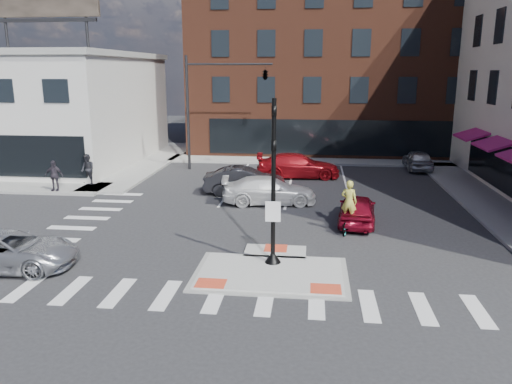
# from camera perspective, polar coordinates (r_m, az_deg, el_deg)

# --- Properties ---
(ground) EXTENTS (120.00, 120.00, 0.00)m
(ground) POSITION_cam_1_polar(r_m,az_deg,el_deg) (18.28, 1.82, -8.83)
(ground) COLOR #28282B
(ground) RESTS_ON ground
(refuge_island) EXTENTS (5.40, 4.65, 0.13)m
(refuge_island) POSITION_cam_1_polar(r_m,az_deg,el_deg) (18.03, 1.75, -9.00)
(refuge_island) COLOR gray
(refuge_island) RESTS_ON ground
(sidewalk_nw) EXTENTS (23.50, 20.50, 0.15)m
(sidewalk_nw) POSITION_cam_1_polar(r_m,az_deg,el_deg) (37.51, -22.49, 2.06)
(sidewalk_nw) COLOR gray
(sidewalk_nw) RESTS_ON ground
(sidewalk_e) EXTENTS (3.00, 24.00, 0.15)m
(sidewalk_e) POSITION_cam_1_polar(r_m,az_deg,el_deg) (29.28, 25.15, -1.28)
(sidewalk_e) COLOR gray
(sidewalk_e) RESTS_ON ground
(sidewalk_n) EXTENTS (26.00, 3.00, 0.15)m
(sidewalk_n) POSITION_cam_1_polar(r_m,az_deg,el_deg) (39.48, 8.84, 3.49)
(sidewalk_n) COLOR gray
(sidewalk_n) RESTS_ON ground
(building_nw) EXTENTS (20.40, 16.40, 14.40)m
(building_nw) POSITION_cam_1_polar(r_m,az_deg,el_deg) (43.66, -26.11, 8.74)
(building_nw) COLOR beige
(building_nw) RESTS_ON ground
(building_n) EXTENTS (24.40, 18.40, 15.50)m
(building_n) POSITION_cam_1_polar(r_m,az_deg,el_deg) (48.85, 8.75, 14.56)
(building_n) COLOR #582B1B
(building_n) RESTS_ON ground
(building_far_left) EXTENTS (10.00, 12.00, 10.00)m
(building_far_left) POSITION_cam_1_polar(r_m,az_deg,el_deg) (69.06, 2.13, 12.12)
(building_far_left) COLOR slate
(building_far_left) RESTS_ON ground
(building_far_right) EXTENTS (12.00, 12.00, 12.00)m
(building_far_right) POSITION_cam_1_polar(r_m,az_deg,el_deg) (71.24, 13.01, 12.64)
(building_far_right) COLOR brown
(building_far_right) RESTS_ON ground
(signal_pole) EXTENTS (0.60, 0.60, 5.98)m
(signal_pole) POSITION_cam_1_polar(r_m,az_deg,el_deg) (17.89, 1.98, -1.37)
(signal_pole) COLOR black
(signal_pole) RESTS_ON refuge_island
(mast_arm_signal) EXTENTS (6.10, 2.24, 8.00)m
(mast_arm_signal) POSITION_cam_1_polar(r_m,az_deg,el_deg) (35.16, -1.39, 12.46)
(mast_arm_signal) COLOR black
(mast_arm_signal) RESTS_ON ground
(silver_suv) EXTENTS (5.11, 2.64, 1.38)m
(silver_suv) POSITION_cam_1_polar(r_m,az_deg,el_deg) (20.21, -26.54, -6.02)
(silver_suv) COLOR #B3B5BB
(silver_suv) RESTS_ON ground
(red_sedan) EXTENTS (2.06, 4.25, 1.40)m
(red_sedan) POSITION_cam_1_polar(r_m,az_deg,el_deg) (23.78, 11.49, -1.93)
(red_sedan) COLOR maroon
(red_sedan) RESTS_ON ground
(white_pickup) EXTENTS (5.25, 2.69, 1.46)m
(white_pickup) POSITION_cam_1_polar(r_m,az_deg,el_deg) (26.77, 1.49, 0.18)
(white_pickup) COLOR silver
(white_pickup) RESTS_ON ground
(bg_car_dark) EXTENTS (4.83, 2.02, 1.55)m
(bg_car_dark) POSITION_cam_1_polar(r_m,az_deg,el_deg) (28.89, -1.28, 1.29)
(bg_car_dark) COLOR black
(bg_car_dark) RESTS_ON ground
(bg_car_silver) EXTENTS (1.75, 4.25, 1.44)m
(bg_car_silver) POSITION_cam_1_polar(r_m,az_deg,el_deg) (37.79, 17.99, 3.51)
(bg_car_silver) COLOR silver
(bg_car_silver) RESTS_ON ground
(bg_car_red) EXTENTS (5.68, 2.71, 1.60)m
(bg_car_red) POSITION_cam_1_polar(r_m,az_deg,el_deg) (33.42, 4.82, 3.01)
(bg_car_red) COLOR maroon
(bg_car_red) RESTS_ON ground
(cyclist) EXTENTS (1.18, 2.01, 2.36)m
(cyclist) POSITION_cam_1_polar(r_m,az_deg,el_deg) (22.42, 10.50, -2.59)
(cyclist) COLOR #3F3F44
(cyclist) RESTS_ON ground
(pedestrian_a) EXTENTS (1.15, 1.09, 1.87)m
(pedestrian_a) POSITION_cam_1_polar(r_m,az_deg,el_deg) (32.31, -18.68, 2.47)
(pedestrian_a) COLOR #222227
(pedestrian_a) RESTS_ON sidewalk_nw
(pedestrian_b) EXTENTS (1.08, 0.50, 1.80)m
(pedestrian_b) POSITION_cam_1_polar(r_m,az_deg,el_deg) (31.26, -22.08, 1.74)
(pedestrian_b) COLOR #322C36
(pedestrian_b) RESTS_ON sidewalk_nw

